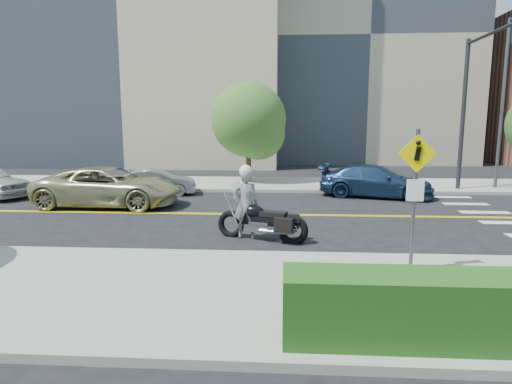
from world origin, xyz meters
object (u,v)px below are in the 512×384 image
at_px(motorcyclist, 246,202).
at_px(motorcycle, 262,212).
at_px(suv, 109,187).
at_px(parked_car_blue, 376,181).
at_px(parked_car_silver, 156,182).
at_px(pedestrian_sign, 415,187).

xyz_separation_m(motorcyclist, motorcycle, (0.47, -0.15, -0.26)).
height_order(suv, parked_car_blue, suv).
xyz_separation_m(parked_car_silver, parked_car_blue, (10.00, 0.18, 0.12)).
relative_size(pedestrian_sign, suv, 0.53).
relative_size(motorcycle, parked_car_silver, 0.72).
distance_m(motorcycle, parked_car_blue, 8.94).
relative_size(pedestrian_sign, motorcycle, 1.15).
xyz_separation_m(pedestrian_sign, parked_car_silver, (-8.55, 10.29, -1.36)).
relative_size(suv, parked_car_silver, 1.56).
distance_m(motorcycle, parked_car_silver, 9.08).
bearing_deg(parked_car_blue, motorcyclist, 160.14).
bearing_deg(pedestrian_sign, motorcycle, 138.75).
height_order(motorcycle, parked_car_blue, motorcycle).
bearing_deg(pedestrian_sign, parked_car_silver, 129.72).
bearing_deg(suv, parked_car_silver, -20.37).
bearing_deg(motorcycle, suv, 162.01).
xyz_separation_m(motorcycle, parked_car_silver, (-5.25, 7.40, -0.20)).
height_order(suv, parked_car_silver, suv).
height_order(pedestrian_sign, parked_car_silver, pedestrian_sign).
xyz_separation_m(pedestrian_sign, parked_car_blue, (1.45, 10.47, -1.24)).
bearing_deg(suv, motorcyclist, -126.30).
xyz_separation_m(pedestrian_sign, motorcyclist, (-3.76, 3.04, -0.91)).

